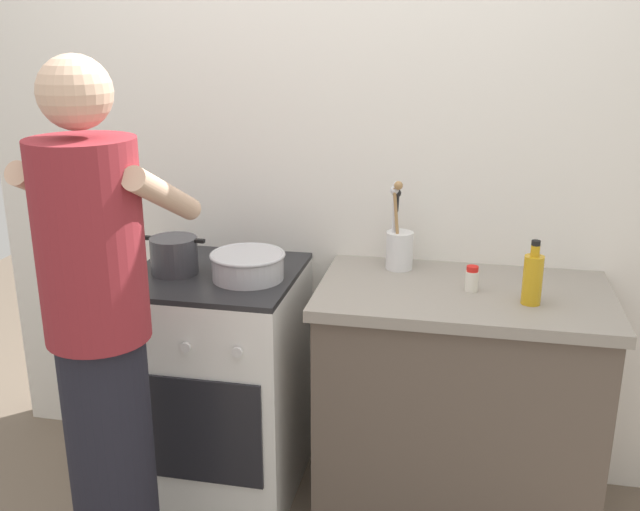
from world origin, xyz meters
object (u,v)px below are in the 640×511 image
object	(u,v)px
spice_bottle	(472,279)
person	(102,349)
mixing_bowl	(248,265)
stove_range	(220,382)
utensil_crock	(399,244)
oil_bottle	(533,278)
pot	(174,255)

from	to	relation	value
spice_bottle	person	distance (m)	1.22
mixing_bowl	stove_range	bearing A→B (deg)	164.22
person	mixing_bowl	bearing A→B (deg)	64.22
spice_bottle	person	xyz separation A→B (m)	(-1.06, -0.60, -0.08)
mixing_bowl	utensil_crock	xyz separation A→B (m)	(0.51, 0.22, 0.04)
mixing_bowl	oil_bottle	distance (m)	0.97
stove_range	utensil_crock	size ratio (longest dim) A/B	2.69
pot	mixing_bowl	size ratio (longest dim) A/B	0.88
mixing_bowl	spice_bottle	xyz separation A→B (m)	(0.78, 0.03, -0.01)
stove_range	person	world-z (taller)	person
oil_bottle	mixing_bowl	bearing A→B (deg)	177.39
spice_bottle	oil_bottle	xyz separation A→B (m)	(0.19, -0.08, 0.04)
pot	spice_bottle	xyz separation A→B (m)	(1.06, 0.03, -0.02)
mixing_bowl	oil_bottle	bearing A→B (deg)	-2.61
mixing_bowl	spice_bottle	bearing A→B (deg)	2.53
oil_bottle	utensil_crock	bearing A→B (deg)	149.83
mixing_bowl	utensil_crock	distance (m)	0.56
stove_range	oil_bottle	size ratio (longest dim) A/B	4.19
person	oil_bottle	bearing A→B (deg)	22.81
spice_bottle	oil_bottle	distance (m)	0.21
spice_bottle	person	bearing A→B (deg)	-150.28
oil_bottle	person	bearing A→B (deg)	-157.19
pot	mixing_bowl	distance (m)	0.28
utensil_crock	person	xyz separation A→B (m)	(-0.79, -0.79, -0.14)
pot	stove_range	bearing A→B (deg)	13.66
stove_range	pot	world-z (taller)	pot
utensil_crock	spice_bottle	distance (m)	0.33
mixing_bowl	oil_bottle	world-z (taller)	oil_bottle
person	spice_bottle	bearing A→B (deg)	29.72
spice_bottle	pot	bearing A→B (deg)	-178.44
oil_bottle	pot	bearing A→B (deg)	177.72
stove_range	spice_bottle	distance (m)	1.05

